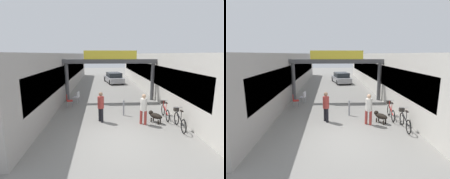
% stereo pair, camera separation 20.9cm
% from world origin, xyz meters
% --- Properties ---
extents(ground_plane, '(80.00, 80.00, 0.00)m').
position_xyz_m(ground_plane, '(0.00, 0.00, 0.00)').
color(ground_plane, gray).
extents(storefront_left, '(3.00, 26.00, 3.69)m').
position_xyz_m(storefront_left, '(-5.09, 11.00, 1.85)').
color(storefront_left, '#9E9993').
rests_on(storefront_left, ground_plane).
extents(storefront_right, '(3.00, 26.00, 3.69)m').
position_xyz_m(storefront_right, '(5.09, 11.00, 1.85)').
color(storefront_right, beige).
rests_on(storefront_right, ground_plane).
extents(arcade_sign_gateway, '(7.40, 0.47, 3.89)m').
position_xyz_m(arcade_sign_gateway, '(0.00, 6.49, 2.73)').
color(arcade_sign_gateway, '#4C4C4F').
rests_on(arcade_sign_gateway, ground_plane).
extents(pedestrian_with_dog, '(0.47, 0.47, 1.63)m').
position_xyz_m(pedestrian_with_dog, '(1.45, 1.60, 0.93)').
color(pedestrian_with_dog, '#99332D').
rests_on(pedestrian_with_dog, ground_plane).
extents(pedestrian_companion, '(0.47, 0.47, 1.66)m').
position_xyz_m(pedestrian_companion, '(-0.76, 2.09, 0.94)').
color(pedestrian_companion, black).
rests_on(pedestrian_companion, ground_plane).
extents(dog_on_leash, '(0.73, 0.82, 0.61)m').
position_xyz_m(dog_on_leash, '(2.14, 1.80, 0.38)').
color(dog_on_leash, black).
rests_on(dog_on_leash, ground_plane).
extents(bicycle_black_nearest, '(0.46, 1.69, 0.98)m').
position_xyz_m(bicycle_black_nearest, '(3.14, 1.05, 0.44)').
color(bicycle_black_nearest, black).
rests_on(bicycle_black_nearest, ground_plane).
extents(bicycle_red_second, '(0.46, 1.69, 0.98)m').
position_xyz_m(bicycle_red_second, '(2.94, 2.48, 0.44)').
color(bicycle_red_second, black).
rests_on(bicycle_red_second, ground_plane).
extents(bollard_post_metal, '(0.10, 0.10, 0.96)m').
position_xyz_m(bollard_post_metal, '(0.60, 3.00, 0.49)').
color(bollard_post_metal, gray).
rests_on(bollard_post_metal, ground_plane).
extents(cafe_chair_red_nearer, '(0.49, 0.49, 0.89)m').
position_xyz_m(cafe_chair_red_nearer, '(-2.99, 4.83, 0.54)').
color(cafe_chair_red_nearer, gray).
rests_on(cafe_chair_red_nearer, ground_plane).
extents(cafe_chair_aluminium_farther, '(0.50, 0.50, 0.89)m').
position_xyz_m(cafe_chair_aluminium_farther, '(-2.54, 5.85, 0.54)').
color(cafe_chair_aluminium_farther, gray).
rests_on(cafe_chair_aluminium_farther, ground_plane).
extents(parked_car_silver, '(2.43, 4.25, 1.33)m').
position_xyz_m(parked_car_silver, '(0.90, 15.10, 0.64)').
color(parked_car_silver, '#99999E').
rests_on(parked_car_silver, ground_plane).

